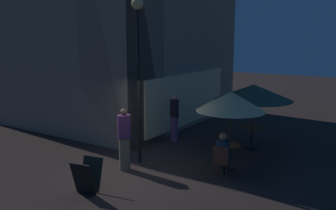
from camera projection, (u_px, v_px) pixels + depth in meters
name	position (u px, v px, depth m)	size (l,w,h in m)	color
ground_plane	(133.00, 173.00, 10.04)	(60.00, 60.00, 0.00)	#2D2421
cafe_building	(115.00, 23.00, 14.79)	(8.72, 9.03, 8.67)	gray
street_lamp_near_corner	(138.00, 47.00, 10.31)	(0.35, 0.35, 4.87)	black
menu_sandwich_board	(87.00, 176.00, 8.72)	(0.71, 0.65, 0.83)	black
cafe_table_0	(229.00, 152.00, 10.25)	(0.64, 0.64, 0.75)	black
cafe_table_1	(252.00, 132.00, 12.23)	(0.74, 0.74, 0.77)	black
patio_umbrella_0	(231.00, 102.00, 9.98)	(1.94, 1.94, 2.27)	black
patio_umbrella_1	(254.00, 92.00, 11.97)	(2.59, 2.59, 2.22)	black
cafe_chair_0	(221.00, 159.00, 9.54)	(0.46, 0.46, 0.94)	#522F23
patron_seated_0	(223.00, 152.00, 9.63)	(0.55, 0.41, 1.26)	black
patron_standing_1	(174.00, 118.00, 12.96)	(0.32, 0.32, 1.74)	#5F3C6C
patron_standing_2	(124.00, 139.00, 10.17)	(0.37, 0.37, 1.79)	#756C51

